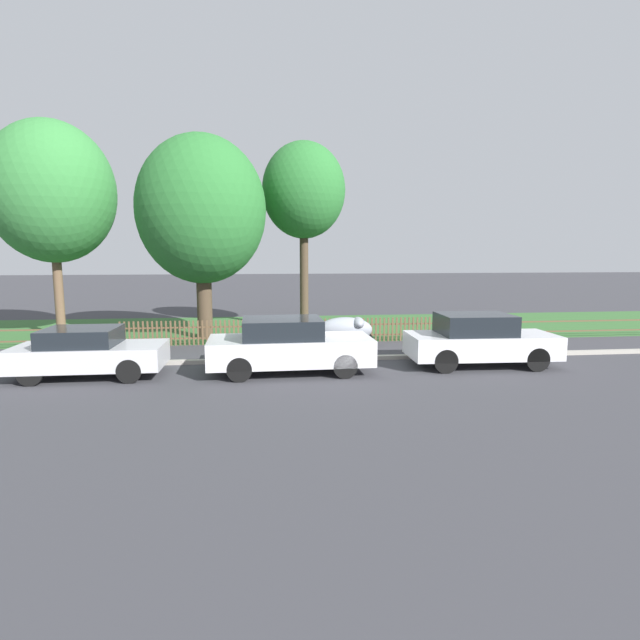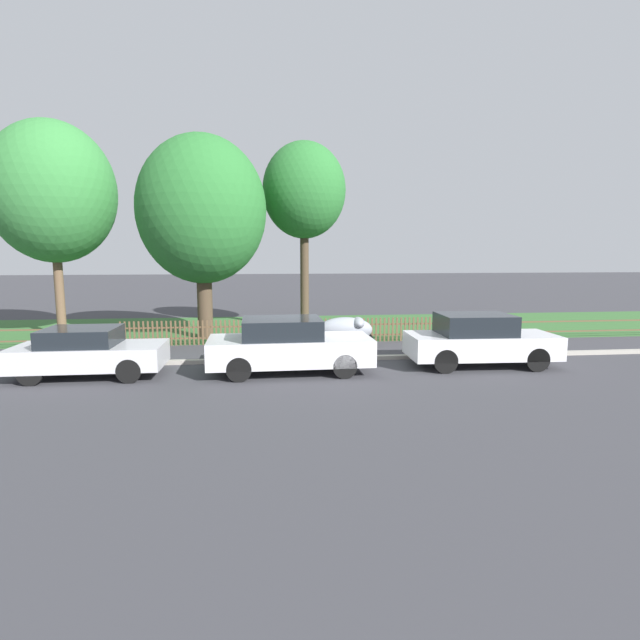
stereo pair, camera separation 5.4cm
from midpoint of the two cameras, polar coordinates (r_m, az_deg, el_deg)
ground_plane at (r=14.86m, az=-1.67°, el=-4.81°), size 120.00×120.00×0.00m
kerb_stone at (r=14.94m, az=-1.70°, el=-4.50°), size 38.75×0.20×0.12m
grass_strip at (r=21.58m, az=-3.14°, el=-0.84°), size 38.75×7.49×0.01m
park_fence at (r=17.84m, az=-2.49°, el=-1.26°), size 38.75×0.05×0.87m
parked_car_silver_hatchback at (r=14.30m, az=-24.90°, el=-3.31°), size 3.76×1.69×1.29m
parked_car_black_saloon at (r=13.46m, az=-3.54°, el=-2.89°), size 4.38×1.91×1.48m
parked_car_navy_estate at (r=14.89m, az=17.83°, el=-2.19°), size 4.18×1.85×1.50m
covered_motorcycle at (r=16.85m, az=3.15°, el=-1.08°), size 1.94×0.94×1.06m
tree_nearest_kerb at (r=21.19m, az=-28.19°, el=12.71°), size 4.47×4.47×7.97m
tree_behind_motorcycle at (r=19.10m, az=-13.26°, el=12.10°), size 4.68×4.68×7.46m
tree_mid_park at (r=20.82m, az=-1.75°, el=14.48°), size 3.36×3.36×7.64m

